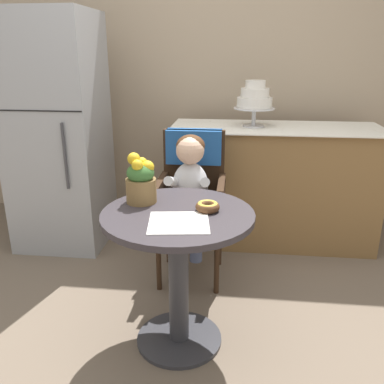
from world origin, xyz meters
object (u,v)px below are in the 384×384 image
at_px(wicker_chair, 192,181).
at_px(flower_vase, 141,181).
at_px(seated_child, 190,182).
at_px(cafe_table, 178,253).
at_px(tiered_cake_stand, 255,99).
at_px(refrigerator, 58,134).
at_px(donut_front, 208,206).

relative_size(wicker_chair, flower_vase, 3.81).
xyz_separation_m(wicker_chair, seated_child, (0.00, -0.16, 0.04)).
bearing_deg(wicker_chair, seated_child, -90.26).
bearing_deg(cafe_table, flower_vase, 149.57).
relative_size(seated_child, tiered_cake_stand, 2.19).
relative_size(wicker_chair, refrigerator, 0.56).
bearing_deg(refrigerator, donut_front, -41.99).
height_order(wicker_chair, tiered_cake_stand, tiered_cake_stand).
xyz_separation_m(flower_vase, tiered_cake_stand, (0.58, 1.18, 0.27)).
relative_size(seated_child, refrigerator, 0.43).
distance_m(donut_front, refrigerator, 1.60).
bearing_deg(wicker_chair, tiered_cake_stand, 54.71).
bearing_deg(tiered_cake_stand, refrigerator, -172.02).
distance_m(wicker_chair, donut_front, 0.73).
relative_size(wicker_chair, tiered_cake_stand, 2.87).
xyz_separation_m(tiered_cake_stand, refrigerator, (-1.43, -0.20, -0.25)).
height_order(wicker_chair, donut_front, wicker_chair).
xyz_separation_m(cafe_table, wicker_chair, (-0.01, 0.74, 0.13)).
distance_m(donut_front, flower_vase, 0.36).
xyz_separation_m(donut_front, tiered_cake_stand, (0.24, 1.27, 0.36)).
height_order(wicker_chair, seated_child, seated_child).
bearing_deg(refrigerator, tiered_cake_stand, 7.98).
distance_m(cafe_table, wicker_chair, 0.75).
bearing_deg(cafe_table, tiered_cake_stand, 73.80).
bearing_deg(tiered_cake_stand, cafe_table, -106.20).
bearing_deg(flower_vase, tiered_cake_stand, 64.06).
height_order(flower_vase, refrigerator, refrigerator).
relative_size(donut_front, flower_vase, 0.46).
distance_m(seated_child, flower_vase, 0.53).
distance_m(seated_child, tiered_cake_stand, 0.92).
xyz_separation_m(cafe_table, tiered_cake_stand, (0.38, 1.30, 0.59)).
bearing_deg(flower_vase, seated_child, 68.55).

